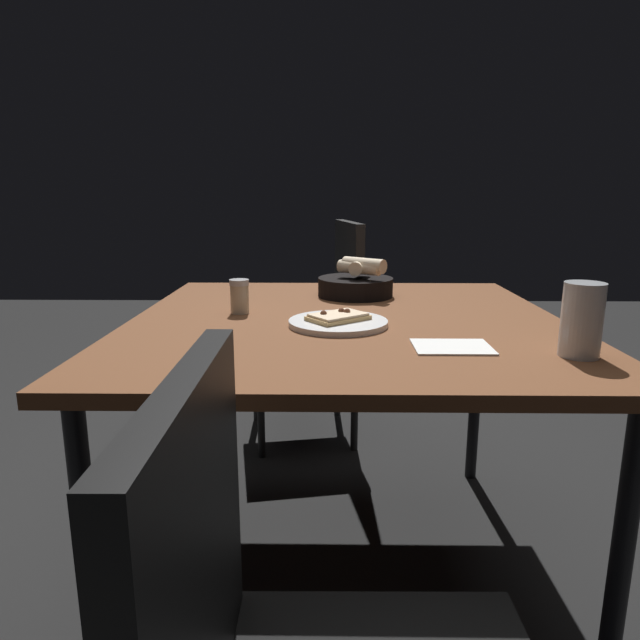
{
  "coord_description": "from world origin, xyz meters",
  "views": [
    {
      "loc": [
        -0.05,
        -1.4,
        1.04
      ],
      "look_at": [
        -0.07,
        -0.08,
        0.74
      ],
      "focal_mm": 31.22,
      "sensor_mm": 36.0,
      "label": 1
    }
  ],
  "objects_px": {
    "bread_basket": "(357,284)",
    "pizza_plate": "(338,322)",
    "beer_glass": "(581,325)",
    "chair_far": "(322,318)",
    "pepper_shaker": "(240,298)",
    "dining_table": "(346,337)"
  },
  "relations": [
    {
      "from": "bread_basket",
      "to": "pepper_shaker",
      "type": "distance_m",
      "value": 0.41
    },
    {
      "from": "bread_basket",
      "to": "chair_far",
      "type": "xyz_separation_m",
      "value": [
        -0.11,
        0.59,
        -0.24
      ]
    },
    {
      "from": "beer_glass",
      "to": "pepper_shaker",
      "type": "distance_m",
      "value": 0.83
    },
    {
      "from": "pepper_shaker",
      "to": "chair_far",
      "type": "distance_m",
      "value": 0.9
    },
    {
      "from": "dining_table",
      "to": "pepper_shaker",
      "type": "relative_size",
      "value": 12.48
    },
    {
      "from": "beer_glass",
      "to": "chair_far",
      "type": "distance_m",
      "value": 1.37
    },
    {
      "from": "bread_basket",
      "to": "pizza_plate",
      "type": "bearing_deg",
      "value": -99.34
    },
    {
      "from": "dining_table",
      "to": "bread_basket",
      "type": "relative_size",
      "value": 4.88
    },
    {
      "from": "bread_basket",
      "to": "beer_glass",
      "type": "xyz_separation_m",
      "value": [
        0.4,
        -0.65,
        0.02
      ]
    },
    {
      "from": "dining_table",
      "to": "beer_glass",
      "type": "xyz_separation_m",
      "value": [
        0.45,
        -0.34,
        0.12
      ]
    },
    {
      "from": "beer_glass",
      "to": "pizza_plate",
      "type": "bearing_deg",
      "value": 151.72
    },
    {
      "from": "pizza_plate",
      "to": "bread_basket",
      "type": "relative_size",
      "value": 1.04
    },
    {
      "from": "dining_table",
      "to": "pepper_shaker",
      "type": "height_order",
      "value": "pepper_shaker"
    },
    {
      "from": "pepper_shaker",
      "to": "pizza_plate",
      "type": "bearing_deg",
      "value": -28.56
    },
    {
      "from": "pizza_plate",
      "to": "chair_far",
      "type": "relative_size",
      "value": 0.26
    },
    {
      "from": "beer_glass",
      "to": "dining_table",
      "type": "bearing_deg",
      "value": 142.4
    },
    {
      "from": "beer_glass",
      "to": "bread_basket",
      "type": "bearing_deg",
      "value": 122.02
    },
    {
      "from": "pizza_plate",
      "to": "beer_glass",
      "type": "distance_m",
      "value": 0.54
    },
    {
      "from": "dining_table",
      "to": "pizza_plate",
      "type": "height_order",
      "value": "pizza_plate"
    },
    {
      "from": "dining_table",
      "to": "pizza_plate",
      "type": "xyz_separation_m",
      "value": [
        -0.02,
        -0.09,
        0.06
      ]
    },
    {
      "from": "bread_basket",
      "to": "dining_table",
      "type": "bearing_deg",
      "value": -97.97
    },
    {
      "from": "beer_glass",
      "to": "chair_far",
      "type": "height_order",
      "value": "chair_far"
    }
  ]
}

